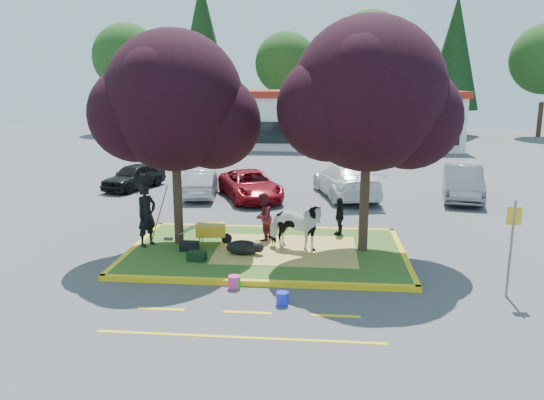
# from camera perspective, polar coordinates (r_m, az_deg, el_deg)

# --- Properties ---
(ground) EXTENTS (90.00, 90.00, 0.00)m
(ground) POSITION_cam_1_polar(r_m,az_deg,el_deg) (16.18, -0.61, -5.81)
(ground) COLOR #424244
(ground) RESTS_ON ground
(median_island) EXTENTS (8.00, 5.00, 0.15)m
(median_island) POSITION_cam_1_polar(r_m,az_deg,el_deg) (16.16, -0.61, -5.56)
(median_island) COLOR #2F5219
(median_island) RESTS_ON ground
(curb_near) EXTENTS (8.30, 0.16, 0.15)m
(curb_near) POSITION_cam_1_polar(r_m,az_deg,el_deg) (13.75, -1.73, -8.91)
(curb_near) COLOR yellow
(curb_near) RESTS_ON ground
(curb_far) EXTENTS (8.30, 0.16, 0.15)m
(curb_far) POSITION_cam_1_polar(r_m,az_deg,el_deg) (18.62, 0.21, -3.09)
(curb_far) COLOR yellow
(curb_far) RESTS_ON ground
(curb_left) EXTENTS (0.16, 5.30, 0.15)m
(curb_left) POSITION_cam_1_polar(r_m,az_deg,el_deg) (17.05, -14.43, -4.99)
(curb_left) COLOR yellow
(curb_left) RESTS_ON ground
(curb_right) EXTENTS (0.16, 5.30, 0.15)m
(curb_right) POSITION_cam_1_polar(r_m,az_deg,el_deg) (16.27, 13.91, -5.82)
(curb_right) COLOR yellow
(curb_right) RESTS_ON ground
(straw_bedding) EXTENTS (4.20, 3.00, 0.01)m
(straw_bedding) POSITION_cam_1_polar(r_m,az_deg,el_deg) (16.09, 1.52, -5.35)
(straw_bedding) COLOR #D0BD55
(straw_bedding) RESTS_ON median_island
(tree_purple_left) EXTENTS (5.06, 4.20, 6.51)m
(tree_purple_left) POSITION_cam_1_polar(r_m,az_deg,el_deg) (16.26, -10.44, 9.75)
(tree_purple_left) COLOR black
(tree_purple_left) RESTS_ON median_island
(tree_purple_right) EXTENTS (5.30, 4.40, 6.82)m
(tree_purple_right) POSITION_cam_1_polar(r_m,az_deg,el_deg) (15.51, 10.40, 10.36)
(tree_purple_right) COLOR black
(tree_purple_right) RESTS_ON median_island
(fire_lane_stripe_a) EXTENTS (1.10, 0.12, 0.01)m
(fire_lane_stripe_a) POSITION_cam_1_polar(r_m,az_deg,el_deg) (12.71, -11.82, -11.40)
(fire_lane_stripe_a) COLOR yellow
(fire_lane_stripe_a) RESTS_ON ground
(fire_lane_stripe_b) EXTENTS (1.10, 0.12, 0.01)m
(fire_lane_stripe_b) POSITION_cam_1_polar(r_m,az_deg,el_deg) (12.30, -2.67, -11.99)
(fire_lane_stripe_b) COLOR yellow
(fire_lane_stripe_b) RESTS_ON ground
(fire_lane_stripe_c) EXTENTS (1.10, 0.12, 0.01)m
(fire_lane_stripe_c) POSITION_cam_1_polar(r_m,az_deg,el_deg) (12.20, 6.89, -12.28)
(fire_lane_stripe_c) COLOR yellow
(fire_lane_stripe_c) RESTS_ON ground
(fire_lane_long) EXTENTS (6.00, 0.10, 0.01)m
(fire_lane_long) POSITION_cam_1_polar(r_m,az_deg,el_deg) (11.23, -3.54, -14.52)
(fire_lane_long) COLOR yellow
(fire_lane_long) RESTS_ON ground
(retail_building) EXTENTS (20.40, 8.40, 4.40)m
(retail_building) POSITION_cam_1_polar(r_m,az_deg,el_deg) (43.35, 5.91, 8.80)
(retail_building) COLOR silver
(retail_building) RESTS_ON ground
(treeline) EXTENTS (46.58, 7.80, 14.63)m
(treeline) POSITION_cam_1_polar(r_m,az_deg,el_deg) (52.94, 5.10, 15.44)
(treeline) COLOR black
(treeline) RESTS_ON ground
(cow) EXTENTS (1.96, 1.35, 1.51)m
(cow) POSITION_cam_1_polar(r_m,az_deg,el_deg) (15.77, 2.47, -2.88)
(cow) COLOR silver
(cow) RESTS_ON median_island
(calf) EXTENTS (1.11, 0.84, 0.43)m
(calf) POSITION_cam_1_polar(r_m,az_deg,el_deg) (15.62, -3.15, -5.12)
(calf) COLOR black
(calf) RESTS_ON median_island
(handler) EXTENTS (0.75, 0.84, 1.94)m
(handler) POSITION_cam_1_polar(r_m,az_deg,el_deg) (16.70, -13.33, -1.57)
(handler) COLOR black
(handler) RESTS_ON median_island
(visitor_a) EXTENTS (0.79, 0.90, 1.54)m
(visitor_a) POSITION_cam_1_polar(r_m,az_deg,el_deg) (16.81, -0.99, -1.83)
(visitor_a) COLOR #4F161E
(visitor_a) RESTS_ON median_island
(visitor_b) EXTENTS (0.52, 0.79, 1.25)m
(visitor_b) POSITION_cam_1_polar(r_m,az_deg,el_deg) (17.63, 7.28, -1.74)
(visitor_b) COLOR black
(visitor_b) RESTS_ON median_island
(wheelbarrow) EXTENTS (1.64, 0.65, 0.62)m
(wheelbarrow) POSITION_cam_1_polar(r_m,az_deg,el_deg) (16.70, -6.55, -3.25)
(wheelbarrow) COLOR black
(wheelbarrow) RESTS_ON median_island
(gear_bag_dark) EXTENTS (0.54, 0.30, 0.28)m
(gear_bag_dark) POSITION_cam_1_polar(r_m,az_deg,el_deg) (16.17, -8.90, -4.92)
(gear_bag_dark) COLOR black
(gear_bag_dark) RESTS_ON median_island
(gear_bag_green) EXTENTS (0.54, 0.38, 0.27)m
(gear_bag_green) POSITION_cam_1_polar(r_m,az_deg,el_deg) (15.24, -8.09, -6.00)
(gear_bag_green) COLOR black
(gear_bag_green) RESTS_ON median_island
(sign_post) EXTENTS (0.34, 0.06, 2.42)m
(sign_post) POSITION_cam_1_polar(r_m,az_deg,el_deg) (13.86, 24.41, -3.75)
(sign_post) COLOR slate
(sign_post) RESTS_ON ground
(bucket_green) EXTENTS (0.29, 0.29, 0.29)m
(bucket_green) POSITION_cam_1_polar(r_m,az_deg,el_deg) (13.59, -3.97, -8.89)
(bucket_green) COLOR green
(bucket_green) RESTS_ON ground
(bucket_pink) EXTENTS (0.39, 0.39, 0.33)m
(bucket_pink) POSITION_cam_1_polar(r_m,az_deg,el_deg) (13.58, -4.08, -8.81)
(bucket_pink) COLOR #DC308D
(bucket_pink) RESTS_ON ground
(bucket_blue) EXTENTS (0.34, 0.34, 0.31)m
(bucket_blue) POSITION_cam_1_polar(r_m,az_deg,el_deg) (12.61, 1.12, -10.56)
(bucket_blue) COLOR #1A25D6
(bucket_blue) RESTS_ON ground
(car_black) EXTENTS (2.58, 3.91, 1.24)m
(car_black) POSITION_cam_1_polar(r_m,az_deg,el_deg) (26.57, -14.62, 2.48)
(car_black) COLOR black
(car_black) RESTS_ON ground
(car_silver) EXTENTS (1.77, 3.96, 1.26)m
(car_silver) POSITION_cam_1_polar(r_m,az_deg,el_deg) (24.24, -7.62, 1.86)
(car_silver) COLOR #A4A7AC
(car_silver) RESTS_ON ground
(car_red) EXTENTS (3.68, 5.00, 1.26)m
(car_red) POSITION_cam_1_polar(r_m,az_deg,el_deg) (23.50, -2.36, 1.63)
(car_red) COLOR maroon
(car_red) RESTS_ON ground
(car_white) EXTENTS (3.33, 5.66, 1.54)m
(car_white) POSITION_cam_1_polar(r_m,az_deg,el_deg) (24.15, 7.99, 2.14)
(car_white) COLOR white
(car_white) RESTS_ON ground
(car_grey) EXTENTS (2.40, 4.75, 1.49)m
(car_grey) POSITION_cam_1_polar(r_m,az_deg,el_deg) (24.86, 19.83, 1.76)
(car_grey) COLOR slate
(car_grey) RESTS_ON ground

